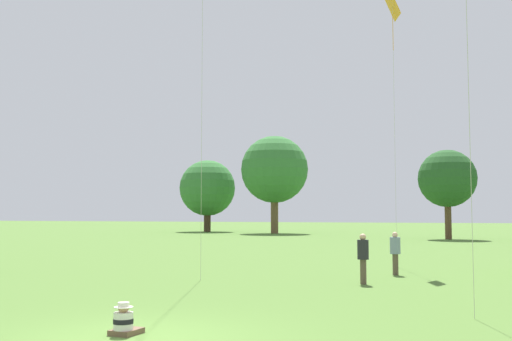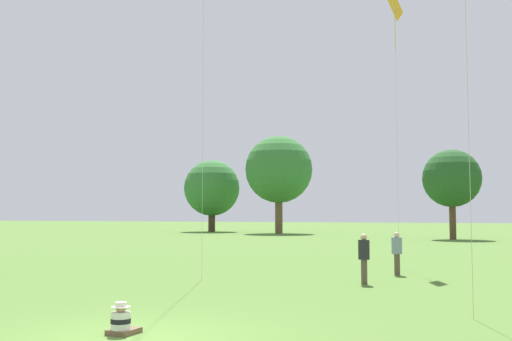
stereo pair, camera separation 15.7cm
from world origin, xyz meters
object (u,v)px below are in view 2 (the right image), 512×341
person_standing_2 (364,254)px  kite_6 (395,12)px  person_standing_0 (397,250)px  distant_tree_2 (212,188)px  seated_toddler (122,321)px  distant_tree_0 (279,170)px  distant_tree_3 (452,179)px

person_standing_2 → kite_6: (0.14, 6.68, 9.95)m
person_standing_0 → distant_tree_2: distant_tree_2 is taller
person_standing_2 → kite_6: 11.98m
seated_toddler → distant_tree_0: 58.55m
seated_toddler → distant_tree_0: size_ratio=0.05×
distant_tree_0 → person_standing_2: bearing=-67.7°
seated_toddler → kite_6: size_ratio=0.05×
distant_tree_3 → person_standing_0: bearing=-90.1°
distant_tree_2 → distant_tree_0: bearing=-17.9°
seated_toddler → person_standing_2: bearing=77.9°
seated_toddler → distant_tree_0: (-16.38, 55.76, 7.10)m
distant_tree_3 → kite_6: bearing=-90.9°
person_standing_0 → distant_tree_0: size_ratio=0.14×
person_standing_2 → kite_6: size_ratio=0.14×
person_standing_0 → kite_6: size_ratio=0.13×
person_standing_2 → distant_tree_2: size_ratio=0.18×
person_standing_0 → distant_tree_2: 55.16m
seated_toddler → person_standing_0: size_ratio=0.39×
distant_tree_3 → distant_tree_0: bearing=153.2°
distant_tree_0 → seated_toddler: bearing=-73.6°
person_standing_0 → kite_6: 10.55m
distant_tree_2 → distant_tree_3: size_ratio=1.14×
seated_toddler → kite_6: (2.74, 16.15, 10.64)m
person_standing_0 → distant_tree_0: (-19.52, 43.03, 6.43)m
person_standing_0 → distant_tree_2: size_ratio=0.17×
person_standing_2 → seated_toddler: bearing=53.1°
distant_tree_0 → distant_tree_3: bearing=-26.8°
distant_tree_2 → kite_6: bearing=-55.7°
seated_toddler → distant_tree_3: 46.27m
person_standing_2 → kite_6: bearing=-112.9°
kite_6 → distant_tree_0: (-19.11, 39.60, -3.54)m
seated_toddler → distant_tree_2: 64.91m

